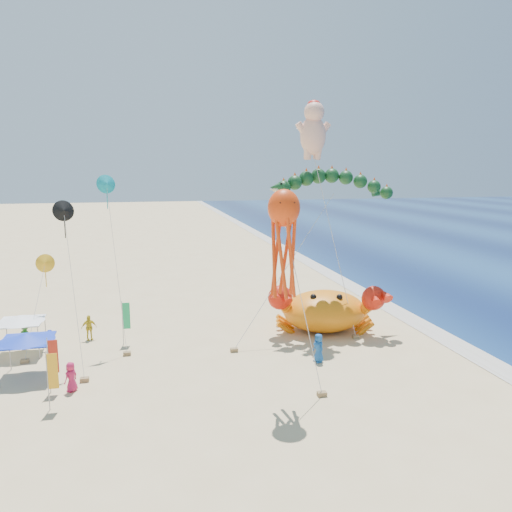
{
  "coord_description": "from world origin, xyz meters",
  "views": [
    {
      "loc": [
        -9.45,
        -30.36,
        12.36
      ],
      "look_at": [
        -2.0,
        2.0,
        6.5
      ],
      "focal_mm": 35.0,
      "sensor_mm": 36.0,
      "label": 1
    }
  ],
  "objects": [
    {
      "name": "octopus_kite",
      "position": [
        -2.3,
        -5.74,
        8.92
      ],
      "size": [
        3.24,
        1.52,
        11.32
      ],
      "color": "red",
      "rests_on": "ground"
    },
    {
      "name": "ground",
      "position": [
        0.0,
        0.0,
        0.0
      ],
      "size": [
        320.0,
        320.0,
        0.0
      ],
      "primitive_type": "plane",
      "color": "#D1B784",
      "rests_on": "ground"
    },
    {
      "name": "dragon_kite",
      "position": [
        4.61,
        5.17,
        10.93
      ],
      "size": [
        13.31,
        4.87,
        12.01
      ],
      "color": "#0E3417",
      "rests_on": "ground"
    },
    {
      "name": "canopy_white",
      "position": [
        -17.6,
        4.4,
        2.44
      ],
      "size": [
        3.04,
        3.04,
        2.71
      ],
      "color": "gray",
      "rests_on": "ground"
    },
    {
      "name": "crab_inflatable",
      "position": [
        4.0,
        4.42,
        1.69
      ],
      "size": [
        8.73,
        6.77,
        3.82
      ],
      "color": "orange",
      "rests_on": "ground"
    },
    {
      "name": "foam_strip",
      "position": [
        12.0,
        0.0,
        0.01
      ],
      "size": [
        320.0,
        320.0,
        0.0
      ],
      "primitive_type": "plane",
      "color": "silver",
      "rests_on": "ground"
    },
    {
      "name": "beachgoers",
      "position": [
        -13.47,
        0.53,
        0.91
      ],
      "size": [
        20.63,
        12.59,
        1.89
      ],
      "color": "gold",
      "rests_on": "ground"
    },
    {
      "name": "cherub_kite",
      "position": [
        3.15,
        5.47,
        15.2
      ],
      "size": [
        3.67,
        4.32,
        17.26
      ],
      "color": "#F8B297",
      "rests_on": "ground"
    },
    {
      "name": "small_kites",
      "position": [
        -15.8,
        2.76,
        7.17
      ],
      "size": [
        8.49,
        9.38,
        11.97
      ],
      "color": "gold",
      "rests_on": "ground"
    },
    {
      "name": "canopy_blue",
      "position": [
        -16.4,
        0.31,
        2.44
      ],
      "size": [
        3.2,
        3.2,
        2.71
      ],
      "color": "gray",
      "rests_on": "ground"
    },
    {
      "name": "feather_flags",
      "position": [
        -15.15,
        -0.01,
        2.01
      ],
      "size": [
        10.75,
        9.25,
        3.2
      ],
      "color": "gray",
      "rests_on": "ground"
    }
  ]
}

